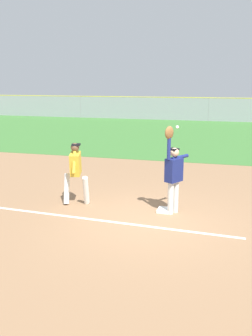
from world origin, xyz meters
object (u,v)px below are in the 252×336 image
object	(u,v)px
first_base	(165,210)
parked_car_tan	(228,110)
fielder	(173,171)
runner	(76,169)
parked_car_red	(159,109)
baseball	(177,127)
parked_car_green	(97,108)

from	to	relation	value
first_base	parked_car_tan	size ratio (longest dim) A/B	0.09
fielder	parked_car_tan	world-z (taller)	fielder
runner	parked_car_red	bearing A→B (deg)	81.55
first_base	fielder	bearing A→B (deg)	-15.86
fielder	baseball	bearing A→B (deg)	145.33
first_base	parked_car_red	distance (m)	26.67
fielder	parked_car_red	world-z (taller)	fielder
parked_car_green	first_base	bearing A→B (deg)	-70.22
runner	parked_car_red	distance (m)	26.35
parked_car_red	parked_car_green	bearing A→B (deg)	-172.24
runner	parked_car_tan	bearing A→B (deg)	67.88
parked_car_green	baseball	bearing A→B (deg)	-69.90
fielder	parked_car_green	bearing A→B (deg)	-35.04
fielder	runner	distance (m)	2.68
fielder	baseball	world-z (taller)	baseball
baseball	parked_car_tan	bearing A→B (deg)	87.89
parked_car_red	parked_car_tan	distance (m)	6.28
first_base	fielder	size ratio (longest dim) A/B	0.17
fielder	parked_car_red	distance (m)	26.76
baseball	parked_car_green	bearing A→B (deg)	113.59
fielder	baseball	xyz separation A→B (m)	(0.10, -0.21, 1.15)
parked_car_red	fielder	bearing A→B (deg)	-75.28
baseball	parked_car_red	size ratio (longest dim) A/B	0.02
parked_car_green	parked_car_red	world-z (taller)	same
baseball	runner	bearing A→B (deg)	175.20
first_base	runner	world-z (taller)	runner
baseball	first_base	bearing A→B (deg)	137.25
parked_car_tan	fielder	bearing A→B (deg)	-92.56
first_base	baseball	size ratio (longest dim) A/B	5.14
fielder	runner	xyz separation A→B (m)	(-2.67, 0.02, -0.12)
fielder	parked_car_green	world-z (taller)	fielder
fielder	parked_car_red	bearing A→B (deg)	-47.39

